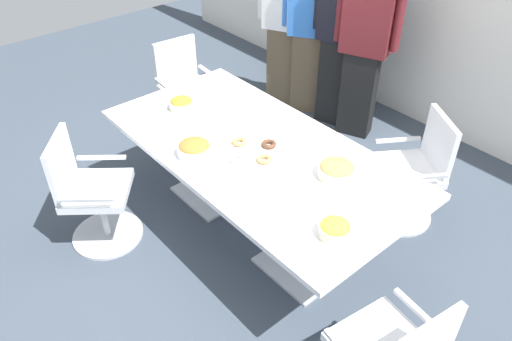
{
  "coord_description": "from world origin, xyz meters",
  "views": [
    {
      "loc": [
        2.23,
        -1.91,
        2.77
      ],
      "look_at": [
        0.0,
        0.0,
        0.55
      ],
      "focal_mm": 34.94,
      "sensor_mm": 36.0,
      "label": 1
    }
  ],
  "objects_px": {
    "office_chair_3": "(186,93)",
    "conference_table": "(256,162)",
    "donut_platter": "(252,152)",
    "office_chair_0": "(91,196)",
    "office_chair_2": "(412,175)",
    "snack_bowl_cookies": "(337,170)",
    "person_standing_0": "(285,20)",
    "person_standing_2": "(341,31)",
    "person_standing_3": "(365,44)",
    "snack_bowl_pretzels": "(194,148)",
    "snack_bowl_chips_yellow": "(335,229)",
    "person_standing_1": "(311,26)",
    "snack_bowl_chips_orange": "(182,103)"
  },
  "relations": [
    {
      "from": "office_chair_2",
      "to": "office_chair_3",
      "type": "height_order",
      "value": "same"
    },
    {
      "from": "office_chair_2",
      "to": "person_standing_0",
      "type": "xyz_separation_m",
      "value": [
        -2.05,
        0.55,
        0.52
      ]
    },
    {
      "from": "snack_bowl_chips_yellow",
      "to": "snack_bowl_pretzels",
      "type": "xyz_separation_m",
      "value": [
        -1.18,
        -0.15,
        0.0
      ]
    },
    {
      "from": "office_chair_0",
      "to": "snack_bowl_pretzels",
      "type": "distance_m",
      "value": 0.88
    },
    {
      "from": "person_standing_0",
      "to": "snack_bowl_cookies",
      "type": "height_order",
      "value": "person_standing_0"
    },
    {
      "from": "person_standing_3",
      "to": "snack_bowl_cookies",
      "type": "height_order",
      "value": "person_standing_3"
    },
    {
      "from": "person_standing_1",
      "to": "person_standing_0",
      "type": "bearing_deg",
      "value": -16.21
    },
    {
      "from": "snack_bowl_chips_yellow",
      "to": "snack_bowl_cookies",
      "type": "height_order",
      "value": "snack_bowl_cookies"
    },
    {
      "from": "person_standing_1",
      "to": "snack_bowl_chips_yellow",
      "type": "relative_size",
      "value": 9.04
    },
    {
      "from": "conference_table",
      "to": "office_chair_2",
      "type": "height_order",
      "value": "office_chair_2"
    },
    {
      "from": "conference_table",
      "to": "snack_bowl_chips_yellow",
      "type": "distance_m",
      "value": 1.0
    },
    {
      "from": "person_standing_2",
      "to": "person_standing_3",
      "type": "distance_m",
      "value": 0.3
    },
    {
      "from": "person_standing_1",
      "to": "person_standing_2",
      "type": "bearing_deg",
      "value": 152.0
    },
    {
      "from": "office_chair_0",
      "to": "donut_platter",
      "type": "bearing_deg",
      "value": 91.31
    },
    {
      "from": "person_standing_0",
      "to": "person_standing_2",
      "type": "height_order",
      "value": "person_standing_2"
    },
    {
      "from": "office_chair_3",
      "to": "person_standing_1",
      "type": "relative_size",
      "value": 0.51
    },
    {
      "from": "office_chair_3",
      "to": "snack_bowl_chips_yellow",
      "type": "distance_m",
      "value": 2.64
    },
    {
      "from": "snack_bowl_chips_orange",
      "to": "person_standing_1",
      "type": "bearing_deg",
      "value": 98.55
    },
    {
      "from": "person_standing_1",
      "to": "office_chair_3",
      "type": "bearing_deg",
      "value": 35.0
    },
    {
      "from": "office_chair_2",
      "to": "person_standing_0",
      "type": "distance_m",
      "value": 2.19
    },
    {
      "from": "conference_table",
      "to": "office_chair_3",
      "type": "height_order",
      "value": "office_chair_3"
    },
    {
      "from": "snack_bowl_chips_orange",
      "to": "office_chair_3",
      "type": "bearing_deg",
      "value": 145.59
    },
    {
      "from": "office_chair_2",
      "to": "office_chair_3",
      "type": "xyz_separation_m",
      "value": [
        -2.26,
        -0.58,
        0.0
      ]
    },
    {
      "from": "snack_bowl_chips_yellow",
      "to": "snack_bowl_cookies",
      "type": "relative_size",
      "value": 0.76
    },
    {
      "from": "person_standing_0",
      "to": "snack_bowl_chips_yellow",
      "type": "xyz_separation_m",
      "value": [
        2.32,
        -1.79,
        -0.13
      ]
    },
    {
      "from": "office_chair_3",
      "to": "person_standing_2",
      "type": "xyz_separation_m",
      "value": [
        0.85,
        1.25,
        0.57
      ]
    },
    {
      "from": "office_chair_3",
      "to": "snack_bowl_chips_orange",
      "type": "xyz_separation_m",
      "value": [
        0.75,
        -0.51,
        0.39
      ]
    },
    {
      "from": "conference_table",
      "to": "office_chair_2",
      "type": "distance_m",
      "value": 1.24
    },
    {
      "from": "person_standing_3",
      "to": "snack_bowl_chips_orange",
      "type": "xyz_separation_m",
      "value": [
        -0.4,
        -1.76,
        -0.15
      ]
    },
    {
      "from": "office_chair_3",
      "to": "conference_table",
      "type": "bearing_deg",
      "value": 79.47
    },
    {
      "from": "snack_bowl_pretzels",
      "to": "snack_bowl_chips_orange",
      "type": "relative_size",
      "value": 1.24
    },
    {
      "from": "person_standing_3",
      "to": "snack_bowl_cookies",
      "type": "distance_m",
      "value": 1.8
    },
    {
      "from": "person_standing_3",
      "to": "donut_platter",
      "type": "height_order",
      "value": "person_standing_3"
    },
    {
      "from": "snack_bowl_chips_yellow",
      "to": "snack_bowl_cookies",
      "type": "bearing_deg",
      "value": 131.04
    },
    {
      "from": "office_chair_0",
      "to": "snack_bowl_pretzels",
      "type": "relative_size",
      "value": 3.7
    },
    {
      "from": "snack_bowl_cookies",
      "to": "office_chair_3",
      "type": "bearing_deg",
      "value": 173.82
    },
    {
      "from": "office_chair_0",
      "to": "person_standing_3",
      "type": "xyz_separation_m",
      "value": [
        0.28,
        2.68,
        0.54
      ]
    },
    {
      "from": "person_standing_1",
      "to": "person_standing_3",
      "type": "xyz_separation_m",
      "value": [
        0.66,
        0.03,
        0.02
      ]
    },
    {
      "from": "person_standing_1",
      "to": "donut_platter",
      "type": "height_order",
      "value": "person_standing_1"
    },
    {
      "from": "person_standing_0",
      "to": "person_standing_1",
      "type": "distance_m",
      "value": 0.3
    },
    {
      "from": "conference_table",
      "to": "person_standing_0",
      "type": "xyz_separation_m",
      "value": [
        -1.36,
        1.56,
        0.31
      ]
    },
    {
      "from": "snack_bowl_cookies",
      "to": "donut_platter",
      "type": "bearing_deg",
      "value": -155.29
    },
    {
      "from": "office_chair_3",
      "to": "person_standing_0",
      "type": "height_order",
      "value": "person_standing_0"
    },
    {
      "from": "conference_table",
      "to": "donut_platter",
      "type": "xyz_separation_m",
      "value": [
        0.03,
        -0.06,
        0.14
      ]
    },
    {
      "from": "person_standing_2",
      "to": "person_standing_3",
      "type": "height_order",
      "value": "person_standing_2"
    },
    {
      "from": "donut_platter",
      "to": "office_chair_0",
      "type": "bearing_deg",
      "value": -127.86
    },
    {
      "from": "person_standing_3",
      "to": "snack_bowl_pretzels",
      "type": "xyz_separation_m",
      "value": [
        0.19,
        -2.05,
        -0.14
      ]
    },
    {
      "from": "office_chair_0",
      "to": "person_standing_2",
      "type": "height_order",
      "value": "person_standing_2"
    },
    {
      "from": "person_standing_2",
      "to": "snack_bowl_pretzels",
      "type": "xyz_separation_m",
      "value": [
        0.49,
        -2.06,
        -0.17
      ]
    },
    {
      "from": "office_chair_3",
      "to": "donut_platter",
      "type": "distance_m",
      "value": 1.71
    }
  ]
}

